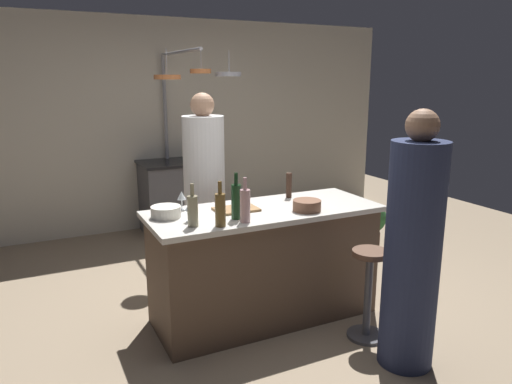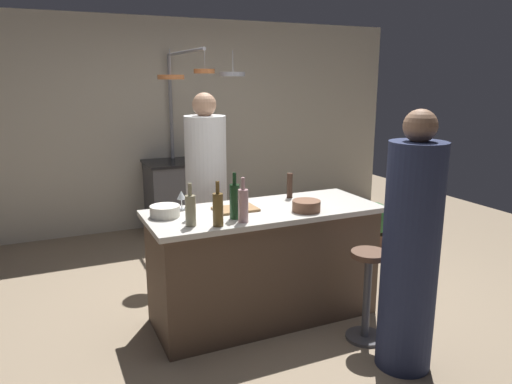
{
  "view_description": "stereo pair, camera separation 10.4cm",
  "coord_description": "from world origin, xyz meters",
  "px_view_note": "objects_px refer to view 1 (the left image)",
  "views": [
    {
      "loc": [
        -1.62,
        -3.16,
        1.87
      ],
      "look_at": [
        0.0,
        0.15,
        1.0
      ],
      "focal_mm": 33.67,
      "sensor_mm": 36.0,
      "label": 1
    },
    {
      "loc": [
        -1.52,
        -3.2,
        1.87
      ],
      "look_at": [
        0.0,
        0.15,
        1.0
      ],
      "focal_mm": 33.67,
      "sensor_mm": 36.0,
      "label": 2
    }
  ],
  "objects_px": {
    "wine_bottle_white": "(193,210)",
    "mixing_bowl_ceramic": "(166,212)",
    "pepper_mill": "(289,185)",
    "wine_bottle_amber": "(220,209)",
    "stove_range": "(174,197)",
    "wine_glass_near_right_guest": "(182,196)",
    "wine_glass_by_chef": "(190,207)",
    "guest_right": "(412,252)",
    "bar_stool_right": "(368,290)",
    "wine_bottle_red": "(236,201)",
    "mixing_bowl_wooden": "(307,205)",
    "cutting_board": "(236,209)",
    "chef": "(205,198)",
    "potted_plant": "(370,221)",
    "wine_bottle_rose": "(245,205)"
  },
  "relations": [
    {
      "from": "wine_bottle_white",
      "to": "mixing_bowl_wooden",
      "type": "relative_size",
      "value": 1.39
    },
    {
      "from": "wine_bottle_white",
      "to": "mixing_bowl_ceramic",
      "type": "distance_m",
      "value": 0.32
    },
    {
      "from": "guest_right",
      "to": "mixing_bowl_wooden",
      "type": "distance_m",
      "value": 0.87
    },
    {
      "from": "wine_bottle_white",
      "to": "wine_glass_near_right_guest",
      "type": "relative_size",
      "value": 2.02
    },
    {
      "from": "pepper_mill",
      "to": "mixing_bowl_wooden",
      "type": "distance_m",
      "value": 0.43
    },
    {
      "from": "wine_bottle_red",
      "to": "wine_glass_near_right_guest",
      "type": "bearing_deg",
      "value": 124.7
    },
    {
      "from": "pepper_mill",
      "to": "chef",
      "type": "bearing_deg",
      "value": 129.67
    },
    {
      "from": "bar_stool_right",
      "to": "chef",
      "type": "bearing_deg",
      "value": 115.73
    },
    {
      "from": "wine_bottle_red",
      "to": "wine_glass_by_chef",
      "type": "distance_m",
      "value": 0.33
    },
    {
      "from": "wine_bottle_red",
      "to": "potted_plant",
      "type": "bearing_deg",
      "value": 27.45
    },
    {
      "from": "bar_stool_right",
      "to": "wine_glass_near_right_guest",
      "type": "relative_size",
      "value": 4.66
    },
    {
      "from": "cutting_board",
      "to": "chef",
      "type": "bearing_deg",
      "value": 87.28
    },
    {
      "from": "bar_stool_right",
      "to": "wine_bottle_red",
      "type": "bearing_deg",
      "value": 150.74
    },
    {
      "from": "chef",
      "to": "pepper_mill",
      "type": "distance_m",
      "value": 0.84
    },
    {
      "from": "wine_glass_by_chef",
      "to": "mixing_bowl_ceramic",
      "type": "xyz_separation_m",
      "value": [
        -0.12,
        0.18,
        -0.06
      ]
    },
    {
      "from": "cutting_board",
      "to": "wine_bottle_red",
      "type": "xyz_separation_m",
      "value": [
        -0.09,
        -0.2,
        0.12
      ]
    },
    {
      "from": "guest_right",
      "to": "wine_bottle_red",
      "type": "relative_size",
      "value": 5.09
    },
    {
      "from": "stove_range",
      "to": "bar_stool_right",
      "type": "xyz_separation_m",
      "value": [
        0.53,
        -3.07,
        -0.07
      ]
    },
    {
      "from": "pepper_mill",
      "to": "wine_bottle_amber",
      "type": "height_order",
      "value": "wine_bottle_amber"
    },
    {
      "from": "stove_range",
      "to": "cutting_board",
      "type": "xyz_separation_m",
      "value": [
        -0.22,
        -2.4,
        0.46
      ]
    },
    {
      "from": "wine_glass_near_right_guest",
      "to": "wine_bottle_amber",
      "type": "bearing_deg",
      "value": -78.17
    },
    {
      "from": "guest_right",
      "to": "wine_glass_by_chef",
      "type": "bearing_deg",
      "value": 142.35
    },
    {
      "from": "potted_plant",
      "to": "mixing_bowl_ceramic",
      "type": "xyz_separation_m",
      "value": [
        -2.59,
        -0.86,
        0.64
      ]
    },
    {
      "from": "guest_right",
      "to": "cutting_board",
      "type": "distance_m",
      "value": 1.31
    },
    {
      "from": "pepper_mill",
      "to": "wine_bottle_amber",
      "type": "bearing_deg",
      "value": -148.75
    },
    {
      "from": "wine_glass_by_chef",
      "to": "wine_bottle_rose",
      "type": "bearing_deg",
      "value": -27.1
    },
    {
      "from": "wine_bottle_amber",
      "to": "cutting_board",
      "type": "bearing_deg",
      "value": 51.32
    },
    {
      "from": "pepper_mill",
      "to": "wine_glass_by_chef",
      "type": "bearing_deg",
      "value": -162.56
    },
    {
      "from": "chef",
      "to": "wine_bottle_red",
      "type": "height_order",
      "value": "chef"
    },
    {
      "from": "guest_right",
      "to": "wine_bottle_amber",
      "type": "relative_size",
      "value": 5.47
    },
    {
      "from": "wine_bottle_white",
      "to": "wine_glass_near_right_guest",
      "type": "height_order",
      "value": "wine_bottle_white"
    },
    {
      "from": "chef",
      "to": "bar_stool_right",
      "type": "height_order",
      "value": "chef"
    },
    {
      "from": "bar_stool_right",
      "to": "pepper_mill",
      "type": "relative_size",
      "value": 3.24
    },
    {
      "from": "pepper_mill",
      "to": "wine_glass_near_right_guest",
      "type": "height_order",
      "value": "pepper_mill"
    },
    {
      "from": "wine_bottle_white",
      "to": "cutting_board",
      "type": "bearing_deg",
      "value": 29.35
    },
    {
      "from": "wine_bottle_white",
      "to": "chef",
      "type": "bearing_deg",
      "value": 66.13
    },
    {
      "from": "stove_range",
      "to": "mixing_bowl_wooden",
      "type": "bearing_deg",
      "value": -84.38
    },
    {
      "from": "guest_right",
      "to": "chef",
      "type": "bearing_deg",
      "value": 111.86
    },
    {
      "from": "bar_stool_right",
      "to": "wine_glass_near_right_guest",
      "type": "xyz_separation_m",
      "value": [
        -1.11,
        0.87,
        0.63
      ]
    },
    {
      "from": "wine_glass_by_chef",
      "to": "mixing_bowl_ceramic",
      "type": "height_order",
      "value": "wine_glass_by_chef"
    },
    {
      "from": "guest_right",
      "to": "pepper_mill",
      "type": "height_order",
      "value": "guest_right"
    },
    {
      "from": "wine_bottle_amber",
      "to": "mixing_bowl_ceramic",
      "type": "height_order",
      "value": "wine_bottle_amber"
    },
    {
      "from": "bar_stool_right",
      "to": "mixing_bowl_ceramic",
      "type": "relative_size",
      "value": 3.16
    },
    {
      "from": "wine_bottle_red",
      "to": "stove_range",
      "type": "bearing_deg",
      "value": 83.36
    },
    {
      "from": "wine_glass_near_right_guest",
      "to": "wine_glass_by_chef",
      "type": "distance_m",
      "value": 0.33
    },
    {
      "from": "guest_right",
      "to": "pepper_mill",
      "type": "distance_m",
      "value": 1.25
    },
    {
      "from": "mixing_bowl_ceramic",
      "to": "cutting_board",
      "type": "bearing_deg",
      "value": -5.58
    },
    {
      "from": "bar_stool_right",
      "to": "mixing_bowl_ceramic",
      "type": "xyz_separation_m",
      "value": [
        -1.28,
        0.72,
        0.57
      ]
    },
    {
      "from": "stove_range",
      "to": "wine_bottle_white",
      "type": "distance_m",
      "value": 2.77
    },
    {
      "from": "bar_stool_right",
      "to": "wine_glass_by_chef",
      "type": "bearing_deg",
      "value": 154.78
    }
  ]
}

